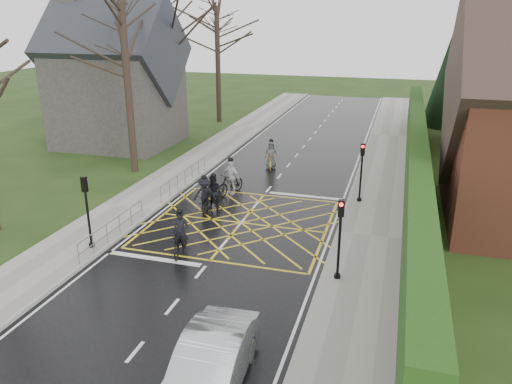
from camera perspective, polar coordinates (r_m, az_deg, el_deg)
The scene contains 22 objects.
ground at distance 23.65m, azimuth -1.71°, elevation -3.55°, with size 120.00×120.00×0.00m, color black.
road at distance 23.65m, azimuth -1.71°, elevation -3.54°, with size 9.00×80.00×0.01m, color black.
sidewalk_right at distance 22.63m, azimuth 12.94°, elevation -4.98°, with size 3.00×80.00×0.15m, color gray.
sidewalk_left at distance 26.00m, azimuth -14.39°, elevation -1.81°, with size 3.00×80.00×0.15m, color gray.
stone_wall at distance 28.12m, azimuth 17.44°, elevation 0.13°, with size 0.50×38.00×0.70m, color slate.
hedge at distance 27.61m, azimuth 17.81°, elevation 3.55°, with size 0.90×38.00×2.80m, color #18330E.
conifer at distance 47.00m, azimuth 21.76°, elevation 13.03°, with size 4.60×4.60×10.00m.
church at distance 38.72m, azimuth -15.78°, elevation 12.43°, with size 8.80×7.80×11.00m.
tree_near at distance 31.02m, azimuth -14.86°, elevation 16.44°, with size 9.24×9.24×11.44m.
tree_mid at distance 38.52m, azimuth -9.96°, elevation 18.36°, with size 10.08×10.08×12.48m.
tree_far at distance 45.64m, azimuth -4.44°, elevation 16.92°, with size 8.40×8.40×10.40m.
railing_south at distance 22.33m, azimuth -16.04°, elevation -3.63°, with size 0.05×5.04×1.03m.
railing_north at distance 28.49m, azimuth -8.14°, elevation 2.03°, with size 0.05×6.04×1.03m.
traffic_light_ne at distance 26.04m, azimuth 11.92°, elevation 2.13°, with size 0.24×0.31×3.21m.
traffic_light_se at distance 18.21m, azimuth 9.51°, elevation -5.48°, with size 0.24×0.31×3.21m.
traffic_light_sw at distance 21.49m, azimuth -18.66°, elevation -2.30°, with size 0.24×0.31×3.21m.
cyclist_rear at distance 20.75m, azimuth -8.65°, elevation -5.30°, with size 1.13×2.12×1.96m.
cyclist_back at distance 25.01m, azimuth -4.86°, elevation -0.48°, with size 0.95×1.99×1.94m.
cyclist_mid at distance 24.81m, azimuth -5.92°, elevation -0.76°, with size 1.36×2.10×1.93m.
cyclist_front at distance 27.13m, azimuth -2.92°, elevation 1.28°, with size 1.30×2.17×2.10m.
cyclist_lead at distance 31.88m, azimuth 1.70°, elevation 3.90°, with size 1.17×2.08×1.92m.
car at distance 13.63m, azimuth -5.33°, elevation -19.29°, with size 1.62×4.65×1.53m, color #A5A7AC.
Camera 1 is at (6.84, -20.64, 9.31)m, focal length 35.00 mm.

